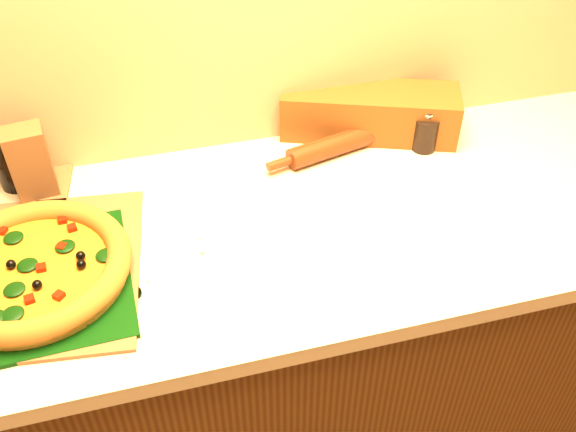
# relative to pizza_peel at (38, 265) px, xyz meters

# --- Properties ---
(cabinet) EXTENTS (2.80, 0.65, 0.86)m
(cabinet) POSITION_rel_pizza_peel_xyz_m (0.55, 0.00, -0.47)
(cabinet) COLOR #49230F
(cabinet) RESTS_ON ground
(countertop) EXTENTS (2.84, 0.68, 0.04)m
(countertop) POSITION_rel_pizza_peel_xyz_m (0.55, 0.00, -0.02)
(countertop) COLOR beige
(countertop) RESTS_ON cabinet
(pizza_peel) EXTENTS (0.45, 0.63, 0.01)m
(pizza_peel) POSITION_rel_pizza_peel_xyz_m (0.00, 0.00, 0.00)
(pizza_peel) COLOR brown
(pizza_peel) RESTS_ON countertop
(pizza) EXTENTS (0.38, 0.38, 0.05)m
(pizza) POSITION_rel_pizza_peel_xyz_m (-0.00, -0.04, 0.03)
(pizza) COLOR #BE8A2F
(pizza) RESTS_ON pizza_peel
(cutting_board) EXTENTS (0.28, 0.37, 0.03)m
(cutting_board) POSITION_rel_pizza_peel_xyz_m (0.05, -0.06, 0.00)
(cutting_board) COLOR black
(cutting_board) RESTS_ON countertop
(bottle_cap) EXTENTS (0.04, 0.04, 0.01)m
(bottle_cap) POSITION_rel_pizza_peel_xyz_m (0.18, -0.12, -0.00)
(bottle_cap) COLOR black
(bottle_cap) RESTS_ON countertop
(pepper_grinder) EXTENTS (0.06, 0.06, 0.11)m
(pepper_grinder) POSITION_rel_pizza_peel_xyz_m (0.92, 0.18, 0.04)
(pepper_grinder) COLOR black
(pepper_grinder) RESTS_ON countertop
(rolling_pin) EXTENTS (0.38, 0.11, 0.05)m
(rolling_pin) POSITION_rel_pizza_peel_xyz_m (0.70, 0.22, 0.02)
(rolling_pin) COLOR #53210E
(rolling_pin) RESTS_ON countertop
(bread_bag) EXTENTS (0.46, 0.29, 0.12)m
(bread_bag) POSITION_rel_pizza_peel_xyz_m (0.81, 0.29, 0.06)
(bread_bag) COLOR brown
(bread_bag) RESTS_ON countertop
(paper_bag) EXTENTS (0.09, 0.08, 0.17)m
(paper_bag) POSITION_rel_pizza_peel_xyz_m (-0.00, 0.24, 0.08)
(paper_bag) COLOR brown
(paper_bag) RESTS_ON countertop
(dark_jar) EXTENTS (0.08, 0.08, 0.13)m
(dark_jar) POSITION_rel_pizza_peel_xyz_m (-0.05, 0.29, 0.06)
(dark_jar) COLOR black
(dark_jar) RESTS_ON countertop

